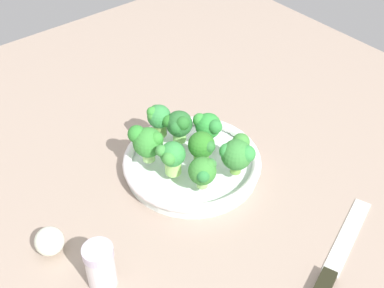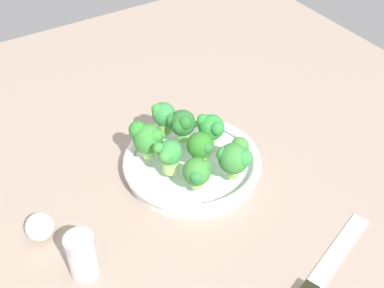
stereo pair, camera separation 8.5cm
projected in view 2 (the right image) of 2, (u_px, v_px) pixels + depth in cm
name	position (u px, v px, depth cm)	size (l,w,h in cm)	color
ground_plane	(180.00, 184.00, 91.63)	(130.00, 130.00, 2.50)	gray
bowl	(192.00, 163.00, 91.72)	(24.62, 24.62, 3.04)	white
broccoli_floret_0	(169.00, 154.00, 85.67)	(4.77, 4.33, 6.24)	#A0DB6C
broccoli_floret_1	(182.00, 124.00, 91.83)	(5.00, 5.01, 6.18)	#90D56C
broccoli_floret_2	(201.00, 147.00, 86.95)	(4.61, 4.99, 6.46)	#75B050
broccoli_floret_3	(163.00, 115.00, 93.60)	(4.41, 4.53, 6.35)	#7BB051
broccoli_floret_4	(147.00, 138.00, 88.41)	(5.25, 5.84, 6.79)	#9ED574
broccoli_floret_5	(196.00, 172.00, 82.86)	(5.27, 4.72, 5.65)	#9AD16E
broccoli_floret_6	(212.00, 127.00, 91.62)	(4.71, 5.64, 5.63)	#84B852
broccoli_floret_7	(235.00, 157.00, 84.76)	(6.06, 5.59, 6.48)	#84C050
knife	(312.00, 287.00, 73.37)	(25.83, 11.32, 1.50)	silver
garlic_bulb	(40.00, 227.00, 79.67)	(4.46, 4.46, 4.46)	white
pepper_shaker	(82.00, 256.00, 73.45)	(4.37, 4.37, 7.69)	silver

